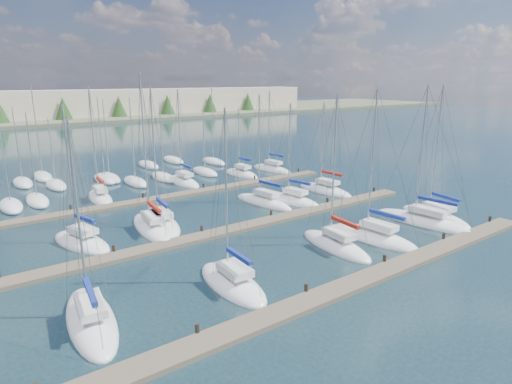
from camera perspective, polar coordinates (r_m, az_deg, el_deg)
ground at (r=79.83m, az=-19.81°, el=4.10°), size 400.00×400.00×0.00m
dock_near at (r=30.95m, az=13.41°, el=-11.58°), size 44.00×1.93×1.10m
dock_mid at (r=40.60m, az=-1.67°, el=-4.66°), size 44.00×1.93×1.10m
dock_far at (r=52.26m, az=-10.36°, el=-0.42°), size 44.00×1.93×1.10m
sailboat_e at (r=39.42m, az=15.46°, el=-5.79°), size 3.55×8.96×13.84m
sailboat_q at (r=62.85m, az=-1.94°, el=2.43°), size 2.76×7.06×10.41m
sailboat_p at (r=58.82m, az=-9.62°, el=1.36°), size 2.74×7.79×13.22m
sailboat_i at (r=41.49m, az=-13.69°, el=-4.60°), size 3.70×9.55×15.03m
sailboat_f at (r=45.19m, az=21.32°, el=-3.63°), size 3.76×10.11×13.93m
sailboat_g at (r=47.01m, az=22.73°, el=-3.06°), size 4.36×8.76×13.94m
sailboat_c at (r=29.97m, az=-3.17°, el=-12.03°), size 3.26×7.71×12.73m
sailboat_d at (r=36.79m, az=10.55°, el=-6.99°), size 3.28×8.27×13.26m
sailboat_h at (r=39.76m, az=-22.23°, el=-6.21°), size 4.72×7.84×12.50m
sailboat_j at (r=42.50m, az=-12.62°, el=-4.08°), size 3.92×8.60×13.91m
sailboat_k at (r=48.49m, az=1.00°, el=-1.33°), size 3.47×8.63×12.84m
sailboat_r at (r=66.08m, az=2.12°, el=3.06°), size 3.21×7.93×12.77m
sailboat_m at (r=54.34m, az=9.16°, el=0.25°), size 3.00×8.47×11.72m
sailboat_l at (r=49.29m, az=4.92°, el=-1.13°), size 3.65×8.04×11.90m
sailboat_n at (r=53.44m, az=-20.06°, el=-0.71°), size 2.89×7.68×13.68m
sailboat_a at (r=27.61m, az=-21.13°, el=-15.63°), size 3.64×8.95×12.45m
distant_boats at (r=63.28m, az=-19.37°, el=1.77°), size 36.93×20.75×13.30m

